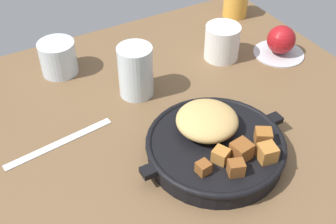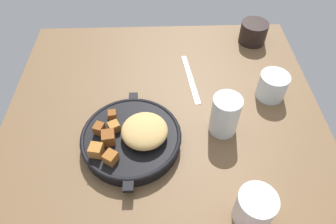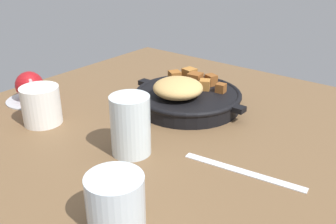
{
  "view_description": "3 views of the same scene",
  "coord_description": "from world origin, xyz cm",
  "px_view_note": "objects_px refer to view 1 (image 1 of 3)",
  "views": [
    {
      "loc": [
        -30.39,
        -52.52,
        58.14
      ],
      "look_at": [
        -1.66,
        -1.37,
        7.71
      ],
      "focal_mm": 46.23,
      "sensor_mm": 36.0,
      "label": 1
    },
    {
      "loc": [
        48.89,
        -0.75,
        64.76
      ],
      "look_at": [
        -1.27,
        0.93,
        5.92
      ],
      "focal_mm": 32.33,
      "sensor_mm": 36.0,
      "label": 2
    },
    {
      "loc": [
        -44.2,
        60.46,
        36.85
      ],
      "look_at": [
        0.28,
        4.0,
        4.18
      ],
      "focal_mm": 40.93,
      "sensor_mm": 36.0,
      "label": 3
    }
  ],
  "objects_px": {
    "red_apple": "(281,40)",
    "juice_glass_amber": "(236,2)",
    "cast_iron_skillet": "(215,143)",
    "water_glass_short": "(58,58)",
    "butter_knife": "(60,143)",
    "ceramic_mug_white": "(222,42)",
    "water_glass_tall": "(136,71)"
  },
  "relations": [
    {
      "from": "cast_iron_skillet",
      "to": "water_glass_tall",
      "type": "xyz_separation_m",
      "value": [
        -0.04,
        0.24,
        0.03
      ]
    },
    {
      "from": "red_apple",
      "to": "water_glass_tall",
      "type": "xyz_separation_m",
      "value": [
        -0.37,
        0.03,
        0.02
      ]
    },
    {
      "from": "butter_knife",
      "to": "ceramic_mug_white",
      "type": "relative_size",
      "value": 2.64
    },
    {
      "from": "water_glass_tall",
      "to": "ceramic_mug_white",
      "type": "bearing_deg",
      "value": 6.29
    },
    {
      "from": "red_apple",
      "to": "juice_glass_amber",
      "type": "distance_m",
      "value": 0.22
    },
    {
      "from": "cast_iron_skillet",
      "to": "water_glass_short",
      "type": "xyz_separation_m",
      "value": [
        -0.16,
        0.39,
        0.01
      ]
    },
    {
      "from": "cast_iron_skillet",
      "to": "juice_glass_amber",
      "type": "distance_m",
      "value": 0.55
    },
    {
      "from": "butter_knife",
      "to": "water_glass_tall",
      "type": "xyz_separation_m",
      "value": [
        0.2,
        0.07,
        0.06
      ]
    },
    {
      "from": "red_apple",
      "to": "water_glass_short",
      "type": "relative_size",
      "value": 0.82
    },
    {
      "from": "cast_iron_skillet",
      "to": "red_apple",
      "type": "distance_m",
      "value": 0.39
    },
    {
      "from": "water_glass_short",
      "to": "water_glass_tall",
      "type": "xyz_separation_m",
      "value": [
        0.12,
        -0.16,
        0.02
      ]
    },
    {
      "from": "juice_glass_amber",
      "to": "butter_knife",
      "type": "bearing_deg",
      "value": -156.93
    },
    {
      "from": "red_apple",
      "to": "ceramic_mug_white",
      "type": "bearing_deg",
      "value": 156.17
    },
    {
      "from": "ceramic_mug_white",
      "to": "red_apple",
      "type": "bearing_deg",
      "value": -23.83
    },
    {
      "from": "ceramic_mug_white",
      "to": "cast_iron_skillet",
      "type": "bearing_deg",
      "value": -126.86
    },
    {
      "from": "water_glass_short",
      "to": "juice_glass_amber",
      "type": "xyz_separation_m",
      "value": [
        0.51,
        0.03,
        0.0
      ]
    },
    {
      "from": "water_glass_short",
      "to": "juice_glass_amber",
      "type": "relative_size",
      "value": 1.02
    },
    {
      "from": "red_apple",
      "to": "juice_glass_amber",
      "type": "relative_size",
      "value": 0.84
    },
    {
      "from": "cast_iron_skillet",
      "to": "butter_knife",
      "type": "relative_size",
      "value": 1.36
    },
    {
      "from": "cast_iron_skillet",
      "to": "water_glass_short",
      "type": "distance_m",
      "value": 0.43
    },
    {
      "from": "butter_knife",
      "to": "water_glass_short",
      "type": "height_order",
      "value": "water_glass_short"
    },
    {
      "from": "water_glass_tall",
      "to": "ceramic_mug_white",
      "type": "xyz_separation_m",
      "value": [
        0.24,
        0.03,
        -0.02
      ]
    },
    {
      "from": "butter_knife",
      "to": "water_glass_short",
      "type": "bearing_deg",
      "value": 63.63
    },
    {
      "from": "water_glass_tall",
      "to": "ceramic_mug_white",
      "type": "relative_size",
      "value": 1.37
    },
    {
      "from": "butter_knife",
      "to": "red_apple",
      "type": "bearing_deg",
      "value": -3.46
    },
    {
      "from": "cast_iron_skillet",
      "to": "red_apple",
      "type": "bearing_deg",
      "value": 31.95
    },
    {
      "from": "red_apple",
      "to": "water_glass_tall",
      "type": "relative_size",
      "value": 0.6
    },
    {
      "from": "juice_glass_amber",
      "to": "ceramic_mug_white",
      "type": "bearing_deg",
      "value": -134.58
    },
    {
      "from": "butter_knife",
      "to": "juice_glass_amber",
      "type": "bearing_deg",
      "value": 15.83
    },
    {
      "from": "water_glass_short",
      "to": "ceramic_mug_white",
      "type": "bearing_deg",
      "value": -20.1
    },
    {
      "from": "red_apple",
      "to": "ceramic_mug_white",
      "type": "distance_m",
      "value": 0.14
    },
    {
      "from": "ceramic_mug_white",
      "to": "water_glass_short",
      "type": "bearing_deg",
      "value": 159.9
    }
  ]
}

